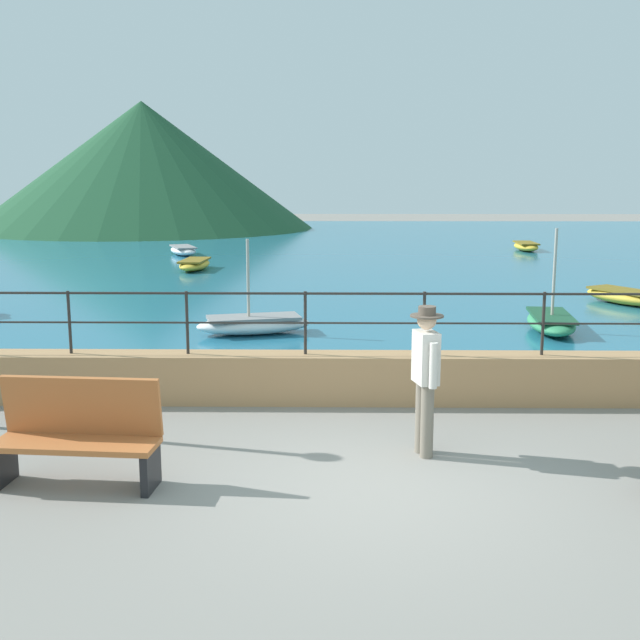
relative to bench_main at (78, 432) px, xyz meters
The scene contains 13 objects.
ground_plane 3.16m from the bench_main, ahead, with size 120.00×120.00×0.00m, color gray.
promenade_wall 4.36m from the bench_main, 44.52° to the left, with size 20.00×0.56×0.70m, color tan.
railing 4.42m from the bench_main, 44.52° to the left, with size 18.44×0.04×0.90m.
lake_water 25.89m from the bench_main, 83.11° to the left, with size 64.00×44.32×0.06m, color #236B89.
hill_main 41.24m from the bench_main, 102.30° to the left, with size 20.62×20.62×7.63m, color #1E4C2D.
bench_main is the anchor object (origin of this frame).
person_walking 3.85m from the bench_main, 13.81° to the left, with size 0.38×0.56×1.75m.
boat_0 27.88m from the bench_main, 66.84° to the left, with size 0.94×2.31×0.36m.
boat_2 18.58m from the bench_main, 96.17° to the left, with size 1.03×2.35×0.36m.
boat_3 10.70m from the bench_main, 48.18° to the left, with size 1.15×2.39×2.11m.
boat_4 23.82m from the bench_main, 98.08° to the left, with size 1.70×2.47×0.36m.
boat_5 15.21m from the bench_main, 49.09° to the left, with size 1.93×2.44×0.36m.
boat_6 7.72m from the bench_main, 81.97° to the left, with size 2.45×1.45×1.91m.
Camera 1 is at (-0.48, -7.57, 3.19)m, focal length 43.68 mm.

